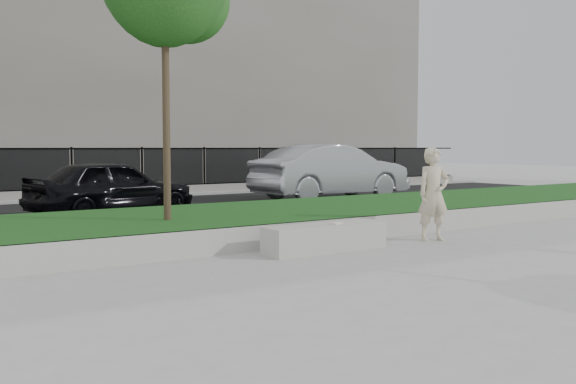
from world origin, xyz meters
TOP-DOWN VIEW (x-y plane):
  - ground at (0.00, 0.00)m, footprint 90.00×90.00m
  - grass_bank at (0.00, 3.00)m, footprint 34.00×4.00m
  - grass_kerb at (0.00, 1.04)m, footprint 34.00×0.08m
  - street at (0.00, 8.50)m, footprint 34.00×7.00m
  - far_pavement at (0.00, 13.00)m, footprint 34.00×3.00m
  - iron_fence at (0.00, 12.00)m, footprint 32.00×0.30m
  - building_facade at (0.00, 20.00)m, footprint 34.00×10.00m
  - stone_bench at (-0.05, 0.40)m, footprint 2.07×0.52m
  - man at (2.18, 0.25)m, footprint 0.67×0.53m
  - book at (0.10, 0.33)m, footprint 0.23×0.19m
  - car_dark at (-1.12, 7.03)m, footprint 4.03×2.15m
  - car_silver at (5.98, 7.88)m, footprint 5.04×1.84m

SIDE VIEW (x-z plane):
  - ground at x=0.00m, z-range 0.00..0.00m
  - street at x=0.00m, z-range 0.00..0.04m
  - far_pavement at x=0.00m, z-range 0.00..0.12m
  - grass_bank at x=0.00m, z-range 0.00..0.40m
  - grass_kerb at x=0.00m, z-range 0.00..0.40m
  - stone_bench at x=-0.05m, z-range 0.00..0.42m
  - book at x=0.10m, z-range 0.42..0.45m
  - iron_fence at x=0.00m, z-range -0.21..1.29m
  - car_dark at x=-1.12m, z-range 0.04..1.34m
  - man at x=2.18m, z-range 0.00..1.61m
  - car_silver at x=5.98m, z-range 0.04..1.69m
  - building_facade at x=0.00m, z-range 0.00..10.00m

